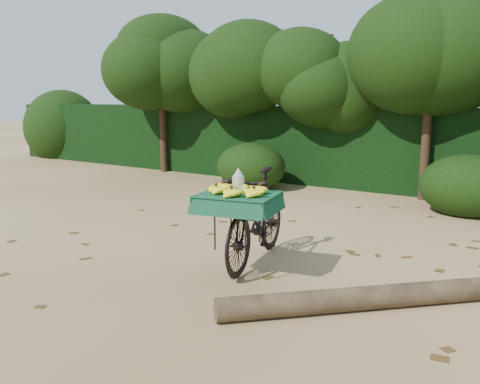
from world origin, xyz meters
The scene contains 7 objects.
ground centered at (0.00, 0.00, 0.00)m, with size 80.00×80.00×0.00m, color tan.
vendor_bicycle centered at (-0.10, -0.03, 0.60)m, with size 1.09×2.01×1.17m.
fallen_log centered at (1.61, -0.51, 0.11)m, with size 0.23×0.23×3.17m, color brown.
hedge_backdrop centered at (0.00, 6.30, 0.90)m, with size 26.00×1.80×1.80m, color black.
tree_row centered at (-0.65, 5.50, 2.00)m, with size 14.50×2.00×4.00m, color black, non-canonical shape.
bush_clumps centered at (0.50, 4.30, 0.45)m, with size 8.80×1.70×0.90m, color black, non-canonical shape.
leaf_litter centered at (0.00, 0.65, 0.01)m, with size 7.00×7.30×0.01m, color #4C3314, non-canonical shape.
Camera 1 is at (3.12, -5.08, 2.00)m, focal length 38.00 mm.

